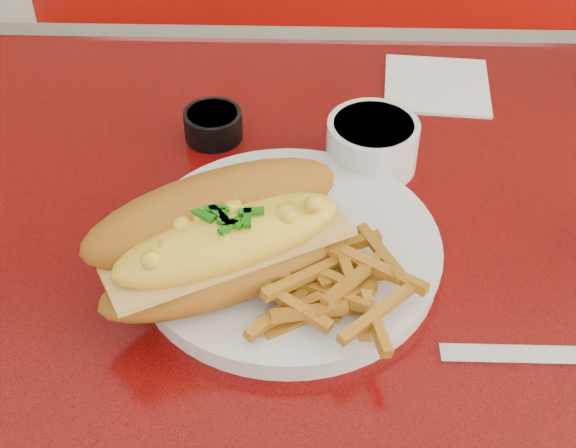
{
  "coord_description": "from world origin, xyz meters",
  "views": [
    {
      "loc": [
        -0.07,
        -0.44,
        1.24
      ],
      "look_at": [
        -0.08,
        0.03,
        0.81
      ],
      "focal_mm": 50.0,
      "sensor_mm": 36.0,
      "label": 1
    }
  ],
  "objects_px": {
    "dinner_plate": "(288,251)",
    "fork": "(346,269)",
    "booth_bench_far": "(341,151)",
    "gravy_ramekin": "(372,143)",
    "mac_hoagie": "(224,238)",
    "diner_table": "(373,402)",
    "sauce_cup_left": "(213,124)"
  },
  "relations": [
    {
      "from": "fork",
      "to": "gravy_ramekin",
      "type": "relative_size",
      "value": 1.68
    },
    {
      "from": "dinner_plate",
      "to": "fork",
      "type": "relative_size",
      "value": 2.16
    },
    {
      "from": "mac_hoagie",
      "to": "fork",
      "type": "bearing_deg",
      "value": -23.08
    },
    {
      "from": "gravy_ramekin",
      "to": "fork",
      "type": "bearing_deg",
      "value": -100.09
    },
    {
      "from": "mac_hoagie",
      "to": "sauce_cup_left",
      "type": "xyz_separation_m",
      "value": [
        -0.03,
        0.21,
        -0.04
      ]
    },
    {
      "from": "booth_bench_far",
      "to": "dinner_plate",
      "type": "height_order",
      "value": "booth_bench_far"
    },
    {
      "from": "diner_table",
      "to": "gravy_ramekin",
      "type": "bearing_deg",
      "value": 92.31
    },
    {
      "from": "sauce_cup_left",
      "to": "mac_hoagie",
      "type": "bearing_deg",
      "value": -81.48
    },
    {
      "from": "dinner_plate",
      "to": "fork",
      "type": "bearing_deg",
      "value": -30.68
    },
    {
      "from": "diner_table",
      "to": "sauce_cup_left",
      "type": "bearing_deg",
      "value": 129.06
    },
    {
      "from": "fork",
      "to": "sauce_cup_left",
      "type": "xyz_separation_m",
      "value": [
        -0.13,
        0.2,
        -0.0
      ]
    },
    {
      "from": "gravy_ramekin",
      "to": "diner_table",
      "type": "bearing_deg",
      "value": -87.69
    },
    {
      "from": "dinner_plate",
      "to": "gravy_ramekin",
      "type": "xyz_separation_m",
      "value": [
        0.07,
        0.13,
        0.02
      ]
    },
    {
      "from": "mac_hoagie",
      "to": "booth_bench_far",
      "type": "bearing_deg",
      "value": 53.12
    },
    {
      "from": "booth_bench_far",
      "to": "mac_hoagie",
      "type": "xyz_separation_m",
      "value": [
        -0.13,
        -0.82,
        0.54
      ]
    },
    {
      "from": "diner_table",
      "to": "gravy_ramekin",
      "type": "height_order",
      "value": "gravy_ramekin"
    },
    {
      "from": "booth_bench_far",
      "to": "fork",
      "type": "height_order",
      "value": "booth_bench_far"
    },
    {
      "from": "diner_table",
      "to": "fork",
      "type": "relative_size",
      "value": 8.17
    },
    {
      "from": "booth_bench_far",
      "to": "fork",
      "type": "relative_size",
      "value": 7.97
    },
    {
      "from": "sauce_cup_left",
      "to": "booth_bench_far",
      "type": "bearing_deg",
      "value": 75.46
    },
    {
      "from": "booth_bench_far",
      "to": "dinner_plate",
      "type": "bearing_deg",
      "value": -95.9
    },
    {
      "from": "mac_hoagie",
      "to": "gravy_ramekin",
      "type": "xyz_separation_m",
      "value": [
        0.12,
        0.17,
        -0.03
      ]
    },
    {
      "from": "booth_bench_far",
      "to": "dinner_plate",
      "type": "relative_size",
      "value": 3.68
    },
    {
      "from": "gravy_ramekin",
      "to": "sauce_cup_left",
      "type": "distance_m",
      "value": 0.16
    },
    {
      "from": "fork",
      "to": "sauce_cup_left",
      "type": "height_order",
      "value": "sauce_cup_left"
    },
    {
      "from": "dinner_plate",
      "to": "fork",
      "type": "height_order",
      "value": "same"
    },
    {
      "from": "diner_table",
      "to": "sauce_cup_left",
      "type": "xyz_separation_m",
      "value": [
        -0.16,
        0.2,
        0.18
      ]
    },
    {
      "from": "booth_bench_far",
      "to": "fork",
      "type": "bearing_deg",
      "value": -92.42
    },
    {
      "from": "dinner_plate",
      "to": "fork",
      "type": "xyz_separation_m",
      "value": [
        0.05,
        -0.03,
        0.01
      ]
    },
    {
      "from": "diner_table",
      "to": "fork",
      "type": "xyz_separation_m",
      "value": [
        -0.03,
        -0.0,
        0.18
      ]
    },
    {
      "from": "diner_table",
      "to": "gravy_ramekin",
      "type": "distance_m",
      "value": 0.24
    },
    {
      "from": "gravy_ramekin",
      "to": "dinner_plate",
      "type": "bearing_deg",
      "value": -120.0
    }
  ]
}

